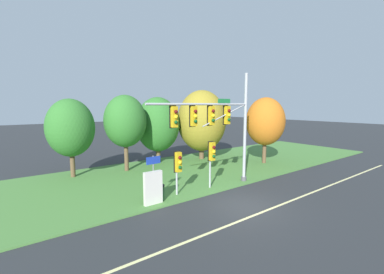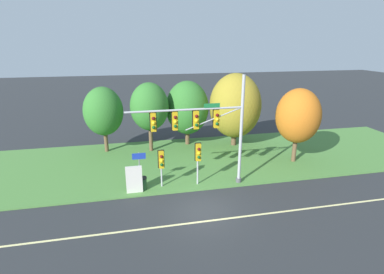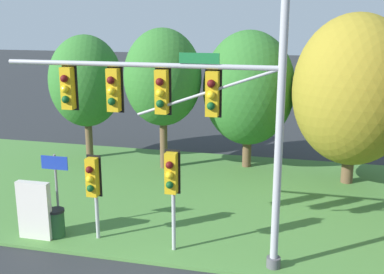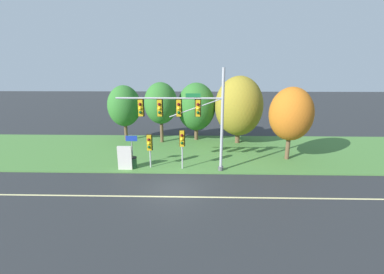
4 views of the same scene
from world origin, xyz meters
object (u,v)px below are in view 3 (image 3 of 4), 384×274
tree_behind_signpost (249,88)px  tree_mid_verge (354,90)px  route_sign_post (56,180)px  info_kiosk (34,211)px  traffic_signal_mast (184,106)px  pedestrian_signal_further_along (93,181)px  tree_nearest_road (86,81)px  trash_bin (56,223)px  pedestrian_signal_near_kerb (172,179)px  tree_left_of_mast (163,78)px

tree_behind_signpost → tree_mid_verge: 4.65m
route_sign_post → info_kiosk: 1.16m
tree_behind_signpost → tree_mid_verge: bearing=-15.3°
traffic_signal_mast → pedestrian_signal_further_along: bearing=173.6°
route_sign_post → tree_nearest_road: (-2.76, 8.06, 2.08)m
pedestrian_signal_further_along → trash_bin: 2.02m
traffic_signal_mast → tree_mid_verge: (5.07, 8.00, -0.57)m
pedestrian_signal_near_kerb → tree_nearest_road: size_ratio=0.53×
tree_behind_signpost → route_sign_post: bearing=-121.1°
traffic_signal_mast → trash_bin: bearing=176.1°
tree_nearest_road → tree_mid_verge: tree_mid_verge is taller
tree_nearest_road → tree_left_of_mast: size_ratio=0.94×
traffic_signal_mast → trash_bin: traffic_signal_mast is taller
pedestrian_signal_near_kerb → route_sign_post: size_ratio=1.22×
pedestrian_signal_near_kerb → tree_mid_verge: (5.50, 7.83, 1.65)m
tree_left_of_mast → pedestrian_signal_near_kerb: bearing=-71.0°
traffic_signal_mast → tree_left_of_mast: traffic_signal_mast is taller
pedestrian_signal_near_kerb → pedestrian_signal_further_along: size_ratio=1.14×
pedestrian_signal_near_kerb → tree_nearest_road: (-6.85, 8.62, 1.52)m
route_sign_post → tree_mid_verge: (9.60, 7.27, 2.22)m
tree_left_of_mast → info_kiosk: (-1.80, -8.06, -3.29)m
traffic_signal_mast → tree_behind_signpost: traffic_signal_mast is taller
tree_behind_signpost → tree_mid_verge: size_ratio=0.89×
traffic_signal_mast → tree_left_of_mast: (-3.15, 8.09, -0.32)m
pedestrian_signal_near_kerb → info_kiosk: pedestrian_signal_near_kerb is taller
tree_behind_signpost → trash_bin: 10.72m
tree_mid_verge → info_kiosk: size_ratio=3.74×
route_sign_post → tree_behind_signpost: bearing=58.9°
tree_mid_verge → tree_nearest_road: bearing=176.4°
info_kiosk → trash_bin: bearing=24.7°
route_sign_post → trash_bin: 1.37m
traffic_signal_mast → tree_mid_verge: bearing=57.6°
pedestrian_signal_near_kerb → info_kiosk: (-4.52, -0.14, -1.38)m
tree_left_of_mast → tree_mid_verge: 8.23m
pedestrian_signal_further_along → tree_left_of_mast: bearing=91.0°
tree_nearest_road → tree_left_of_mast: tree_left_of_mast is taller
tree_nearest_road → info_kiosk: 9.52m
traffic_signal_mast → tree_nearest_road: size_ratio=1.34×
route_sign_post → info_kiosk: route_sign_post is taller
traffic_signal_mast → pedestrian_signal_near_kerb: (-0.43, 0.17, -2.22)m
info_kiosk → trash_bin: info_kiosk is taller
pedestrian_signal_near_kerb → pedestrian_signal_further_along: 2.62m
traffic_signal_mast → tree_mid_verge: size_ratio=1.14×
tree_behind_signpost → info_kiosk: (-5.54, -9.20, -2.78)m
tree_mid_verge → trash_bin: size_ratio=7.64×
pedestrian_signal_near_kerb → pedestrian_signal_further_along: (-2.59, 0.17, -0.34)m
tree_mid_verge → trash_bin: tree_mid_verge is taller
traffic_signal_mast → route_sign_post: bearing=170.8°
pedestrian_signal_near_kerb → tree_left_of_mast: (-2.72, 7.92, 1.91)m
traffic_signal_mast → route_sign_post: traffic_signal_mast is taller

